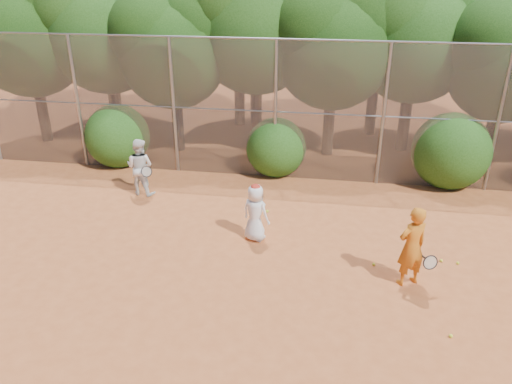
# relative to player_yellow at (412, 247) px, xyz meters

# --- Properties ---
(ground) EXTENTS (80.00, 80.00, 0.00)m
(ground) POSITION_rel_player_yellow_xyz_m (-2.32, -1.02, -0.85)
(ground) COLOR #A95126
(ground) RESTS_ON ground
(fence_back) EXTENTS (20.05, 0.09, 4.03)m
(fence_back) POSITION_rel_player_yellow_xyz_m (-2.44, 4.98, 1.20)
(fence_back) COLOR gray
(fence_back) RESTS_ON ground
(tree_0) EXTENTS (4.38, 3.81, 6.00)m
(tree_0) POSITION_rel_player_yellow_xyz_m (-11.76, 7.01, 3.08)
(tree_0) COLOR black
(tree_0) RESTS_ON ground
(tree_1) EXTENTS (4.64, 4.03, 6.35)m
(tree_1) POSITION_rel_player_yellow_xyz_m (-9.26, 7.52, 3.31)
(tree_1) COLOR black
(tree_1) RESTS_ON ground
(tree_2) EXTENTS (3.99, 3.47, 5.47)m
(tree_2) POSITION_rel_player_yellow_xyz_m (-6.77, 6.81, 2.73)
(tree_2) COLOR black
(tree_2) RESTS_ON ground
(tree_3) EXTENTS (4.89, 4.26, 6.70)m
(tree_3) POSITION_rel_player_yellow_xyz_m (-4.26, 7.82, 3.54)
(tree_3) COLOR black
(tree_3) RESTS_ON ground
(tree_4) EXTENTS (4.19, 3.64, 5.73)m
(tree_4) POSITION_rel_player_yellow_xyz_m (-1.77, 7.21, 2.91)
(tree_4) COLOR black
(tree_4) RESTS_ON ground
(tree_5) EXTENTS (4.51, 3.92, 6.17)m
(tree_5) POSITION_rel_player_yellow_xyz_m (0.74, 8.02, 3.20)
(tree_5) COLOR black
(tree_5) RESTS_ON ground
(tree_6) EXTENTS (3.86, 3.36, 5.29)m
(tree_6) POSITION_rel_player_yellow_xyz_m (3.23, 7.01, 2.62)
(tree_6) COLOR black
(tree_6) RESTS_ON ground
(tree_9) EXTENTS (4.83, 4.20, 6.62)m
(tree_9) POSITION_rel_player_yellow_xyz_m (-10.26, 9.82, 3.49)
(tree_9) COLOR black
(tree_9) RESTS_ON ground
(tree_11) EXTENTS (4.64, 4.03, 6.35)m
(tree_11) POSITION_rel_player_yellow_xyz_m (-0.26, 9.62, 3.31)
(tree_11) COLOR black
(tree_11) RESTS_ON ground
(bush_0) EXTENTS (2.00, 2.00, 2.00)m
(bush_0) POSITION_rel_player_yellow_xyz_m (-8.32, 5.28, 0.15)
(bush_0) COLOR #1D4912
(bush_0) RESTS_ON ground
(bush_1) EXTENTS (1.80, 1.80, 1.80)m
(bush_1) POSITION_rel_player_yellow_xyz_m (-3.32, 5.28, 0.05)
(bush_1) COLOR #1D4912
(bush_1) RESTS_ON ground
(bush_2) EXTENTS (2.20, 2.20, 2.20)m
(bush_2) POSITION_rel_player_yellow_xyz_m (1.68, 5.28, 0.25)
(bush_2) COLOR #1D4912
(bush_2) RESTS_ON ground
(player_yellow) EXTENTS (0.88, 0.66, 1.70)m
(player_yellow) POSITION_rel_player_yellow_xyz_m (0.00, 0.00, 0.00)
(player_yellow) COLOR #CB6B17
(player_yellow) RESTS_ON ground
(player_teen) EXTENTS (0.79, 0.67, 1.40)m
(player_teen) POSITION_rel_player_yellow_xyz_m (-3.29, 1.24, -0.15)
(player_teen) COLOR white
(player_teen) RESTS_ON ground
(player_white) EXTENTS (0.89, 0.74, 1.59)m
(player_white) POSITION_rel_player_yellow_xyz_m (-6.81, 3.21, -0.06)
(player_white) COLOR white
(player_white) RESTS_ON ground
(ball_0) EXTENTS (0.07, 0.07, 0.07)m
(ball_0) POSITION_rel_player_yellow_xyz_m (0.83, 0.90, -0.82)
(ball_0) COLOR yellow
(ball_0) RESTS_ON ground
(ball_1) EXTENTS (0.07, 0.07, 0.07)m
(ball_1) POSITION_rel_player_yellow_xyz_m (1.16, 0.86, -0.82)
(ball_1) COLOR yellow
(ball_1) RESTS_ON ground
(ball_2) EXTENTS (0.07, 0.07, 0.07)m
(ball_2) POSITION_rel_player_yellow_xyz_m (0.58, -1.54, -0.82)
(ball_2) COLOR yellow
(ball_2) RESTS_ON ground
(ball_4) EXTENTS (0.07, 0.07, 0.07)m
(ball_4) POSITION_rel_player_yellow_xyz_m (-0.62, 0.53, -0.82)
(ball_4) COLOR yellow
(ball_4) RESTS_ON ground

